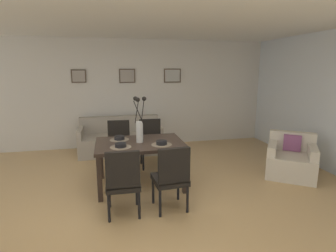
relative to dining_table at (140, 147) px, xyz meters
The scene contains 20 objects.
ground_plane 1.00m from the dining_table, 96.63° to the right, with size 9.00×9.00×0.00m, color tan.
back_wall_panel 2.58m from the dining_table, 92.00° to the left, with size 9.00×0.10×2.60m, color silver.
ceiling_panel 2.02m from the dining_table, 103.97° to the right, with size 9.00×7.20×0.08m, color white.
dining_table is the anchor object (origin of this frame).
dining_chair_near_left 0.98m from the dining_table, 109.67° to the right, with size 0.45×0.45×0.92m.
dining_chair_near_right 0.97m from the dining_table, 108.46° to the left, with size 0.47×0.47×0.92m.
dining_chair_far_left 0.98m from the dining_table, 71.08° to the right, with size 0.47×0.47×0.92m.
dining_chair_far_right 0.98m from the dining_table, 70.53° to the left, with size 0.45×0.45×0.92m.
centerpiece_vase 0.37m from the dining_table, 55.35° to the left, with size 0.21×0.23×0.73m.
placemat_near_left 0.40m from the dining_table, 144.65° to the right, with size 0.32×0.32×0.01m, color #7F705B.
bowl_near_left 0.41m from the dining_table, 144.65° to the right, with size 0.17×0.17×0.07m.
placemat_near_right 0.40m from the dining_table, 144.65° to the left, with size 0.32×0.32×0.01m, color #7F705B.
bowl_near_right 0.41m from the dining_table, 144.65° to the left, with size 0.17×0.17×0.07m.
placemat_far_left 0.40m from the dining_table, 35.35° to the right, with size 0.32×0.32×0.01m, color #7F705B.
bowl_far_left 0.41m from the dining_table, 35.35° to the right, with size 0.17×0.17×0.07m.
sofa 1.97m from the dining_table, 96.90° to the left, with size 1.84×0.84×0.80m.
armchair 2.75m from the dining_table, ahead, with size 1.12×1.12×0.75m.
framed_picture_left 2.88m from the dining_table, 114.70° to the left, with size 0.33×0.03×0.30m.
framed_picture_center 2.66m from the dining_table, 90.00° to the left, with size 0.38×0.03×0.33m.
framed_picture_right 2.88m from the dining_table, 65.30° to the left, with size 0.43×0.03×0.34m.
Camera 1 is at (-0.37, -3.42, 1.90)m, focal length 28.64 mm.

